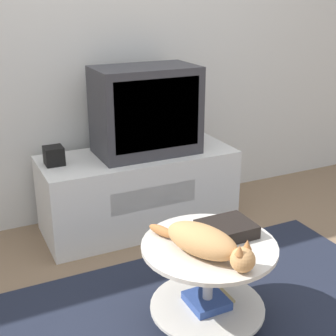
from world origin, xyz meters
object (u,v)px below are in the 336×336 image
at_px(dvd_box, 226,229).
at_px(cat, 206,242).
at_px(tv, 146,111).
at_px(speaker, 54,156).

height_order(dvd_box, cat, cat).
relative_size(tv, cat, 1.23).
distance_m(dvd_box, cat, 0.20).
bearing_deg(tv, cat, -101.54).
xyz_separation_m(speaker, cat, (0.34, -1.16, -0.06)).
distance_m(tv, cat, 1.19).
xyz_separation_m(tv, cat, (-0.23, -1.14, -0.27)).
bearing_deg(cat, tv, 145.34).
bearing_deg(dvd_box, cat, -147.58).
relative_size(speaker, dvd_box, 0.47).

